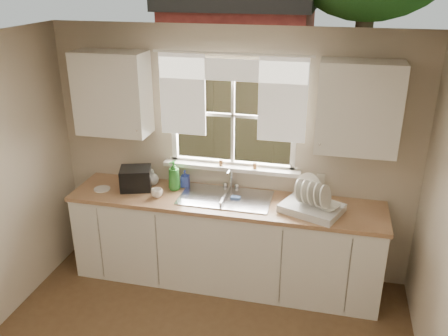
% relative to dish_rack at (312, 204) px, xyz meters
% --- Properties ---
extents(room_walls, '(3.62, 4.02, 2.50)m').
position_rel_dish_rack_xyz_m(room_walls, '(-0.83, -1.70, 0.26)').
color(room_walls, beige).
rests_on(room_walls, ground).
extents(ceiling, '(3.60, 4.00, 0.02)m').
position_rel_dish_rack_xyz_m(ceiling, '(-0.83, -1.63, 1.52)').
color(ceiling, silver).
rests_on(ceiling, room_walls).
extents(window, '(1.38, 0.16, 1.06)m').
position_rel_dish_rack_xyz_m(window, '(-0.83, 0.37, 0.51)').
color(window, white).
rests_on(window, room_walls).
extents(curtains, '(1.50, 0.03, 0.81)m').
position_rel_dish_rack_xyz_m(curtains, '(-0.83, 0.32, 0.95)').
color(curtains, white).
rests_on(curtains, room_walls).
extents(base_cabinets, '(3.00, 0.62, 0.87)m').
position_rel_dish_rack_xyz_m(base_cabinets, '(-0.83, 0.05, -0.54)').
color(base_cabinets, white).
rests_on(base_cabinets, ground).
extents(countertop, '(3.04, 0.65, 0.04)m').
position_rel_dish_rack_xyz_m(countertop, '(-0.83, 0.05, -0.09)').
color(countertop, '#A97C54').
rests_on(countertop, base_cabinets).
extents(upper_cabinet_left, '(0.70, 0.33, 0.80)m').
position_rel_dish_rack_xyz_m(upper_cabinet_left, '(-1.98, 0.19, 0.87)').
color(upper_cabinet_left, white).
rests_on(upper_cabinet_left, room_walls).
extents(upper_cabinet_right, '(0.70, 0.33, 0.80)m').
position_rel_dish_rack_xyz_m(upper_cabinet_right, '(0.32, 0.19, 0.87)').
color(upper_cabinet_right, white).
rests_on(upper_cabinet_right, room_walls).
extents(wall_outlet, '(0.08, 0.01, 0.12)m').
position_rel_dish_rack_xyz_m(wall_outlet, '(0.05, 0.35, 0.10)').
color(wall_outlet, beige).
rests_on(wall_outlet, room_walls).
extents(sill_jars, '(0.38, 0.04, 0.06)m').
position_rel_dish_rack_xyz_m(sill_jars, '(-0.76, 0.31, 0.20)').
color(sill_jars, brown).
rests_on(sill_jars, window).
extents(sink, '(0.88, 0.52, 0.40)m').
position_rel_dish_rack_xyz_m(sink, '(-0.83, 0.08, -0.14)').
color(sink, '#B7B7BC').
rests_on(sink, countertop).
extents(dish_rack, '(0.62, 0.55, 0.32)m').
position_rel_dish_rack_xyz_m(dish_rack, '(0.00, 0.00, 0.00)').
color(dish_rack, silver).
rests_on(dish_rack, countertop).
extents(bowl, '(0.27, 0.27, 0.05)m').
position_rel_dish_rack_xyz_m(bowl, '(0.14, -0.05, 0.02)').
color(bowl, white).
rests_on(bowl, dish_rack).
extents(soap_bottle_a, '(0.15, 0.15, 0.31)m').
position_rel_dish_rack_xyz_m(soap_bottle_a, '(-1.37, 0.16, 0.08)').
color(soap_bottle_a, '#2B852B').
rests_on(soap_bottle_a, countertop).
extents(soap_bottle_b, '(0.09, 0.09, 0.18)m').
position_rel_dish_rack_xyz_m(soap_bottle_b, '(-1.29, 0.25, 0.02)').
color(soap_bottle_b, '#3043B7').
rests_on(soap_bottle_b, countertop).
extents(soap_bottle_c, '(0.15, 0.15, 0.16)m').
position_rel_dish_rack_xyz_m(soap_bottle_c, '(-1.63, 0.22, 0.01)').
color(soap_bottle_c, beige).
rests_on(soap_bottle_c, countertop).
extents(saucer, '(0.16, 0.16, 0.01)m').
position_rel_dish_rack_xyz_m(saucer, '(-2.08, -0.02, -0.06)').
color(saucer, white).
rests_on(saucer, countertop).
extents(cup, '(0.14, 0.14, 0.09)m').
position_rel_dish_rack_xyz_m(cup, '(-1.48, -0.05, -0.03)').
color(cup, silver).
rests_on(cup, countertop).
extents(black_appliance, '(0.37, 0.34, 0.22)m').
position_rel_dish_rack_xyz_m(black_appliance, '(-1.75, 0.09, 0.04)').
color(black_appliance, black).
rests_on(black_appliance, countertop).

